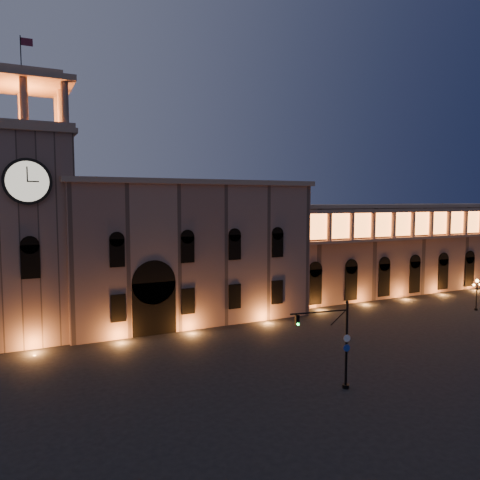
{
  "coord_description": "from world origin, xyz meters",
  "views": [
    {
      "loc": [
        -22.29,
        -34.53,
        15.11
      ],
      "look_at": [
        2.75,
        16.0,
        10.36
      ],
      "focal_mm": 35.0,
      "sensor_mm": 36.0,
      "label": 1
    }
  ],
  "objects": [
    {
      "name": "ground",
      "position": [
        0.0,
        0.0,
        0.0
      ],
      "size": [
        160.0,
        160.0,
        0.0
      ],
      "primitive_type": "plane",
      "color": "black",
      "rests_on": "ground"
    },
    {
      "name": "government_building",
      "position": [
        -2.08,
        21.93,
        8.77
      ],
      "size": [
        30.8,
        12.8,
        17.6
      ],
      "color": "#7F5F53",
      "rests_on": "ground"
    },
    {
      "name": "clock_tower",
      "position": [
        -20.5,
        20.98,
        12.5
      ],
      "size": [
        9.8,
        9.8,
        32.4
      ],
      "color": "#7F5F53",
      "rests_on": "ground"
    },
    {
      "name": "colonnade_wing",
      "position": [
        32.0,
        23.92,
        7.33
      ],
      "size": [
        40.6,
        11.5,
        14.5
      ],
      "color": "#7A5A4E",
      "rests_on": "ground"
    },
    {
      "name": "secondary_building",
      "position": [
        58.0,
        30.0,
        7.0
      ],
      "size": [
        20.0,
        12.0,
        14.0
      ],
      "primitive_type": "cube",
      "color": "#7A5A4E",
      "rests_on": "ground"
    },
    {
      "name": "traffic_light",
      "position": [
        0.77,
        -5.38,
        3.76
      ],
      "size": [
        5.18,
        1.09,
        7.17
      ],
      "rotation": [
        0.0,
        0.0,
        -0.15
      ],
      "color": "black",
      "rests_on": "ground"
    },
    {
      "name": "street_lamp_near",
      "position": [
        35.16,
        7.89,
        2.59
      ],
      "size": [
        1.49,
        0.54,
        4.34
      ],
      "rotation": [
        0.0,
        0.0,
        -0.21
      ],
      "color": "black",
      "rests_on": "ground"
    }
  ]
}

